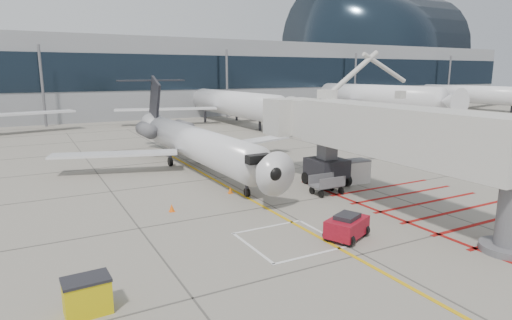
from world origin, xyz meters
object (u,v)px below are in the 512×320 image
regional_jet (206,129)px  pushback_tug (347,226)px  spill_bin (87,295)px  jet_bridge (397,142)px

regional_jet → pushback_tug: (1.10, -15.35, -3.07)m
pushback_tug → spill_bin: pushback_tug is taller
jet_bridge → spill_bin: 18.03m
pushback_tug → spill_bin: 12.06m
regional_jet → jet_bridge: (6.49, -13.11, 0.33)m
regional_jet → spill_bin: bearing=-124.6°
pushback_tug → jet_bridge: bearing=-1.2°
jet_bridge → pushback_tug: (-5.38, -2.25, -3.40)m
pushback_tug → spill_bin: bearing=161.0°
jet_bridge → pushback_tug: jet_bridge is taller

